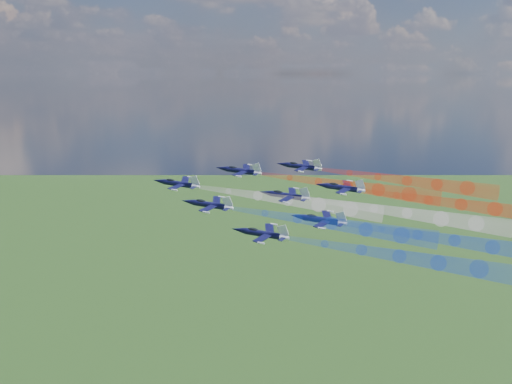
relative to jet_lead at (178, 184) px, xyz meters
name	(u,v)px	position (x,y,z in m)	size (l,w,h in m)	color
jet_lead	(178,184)	(0.00, 0.00, 0.00)	(9.83, 12.29, 3.28)	black
trail_lead	(288,200)	(20.98, -16.74, -2.42)	(4.10, 43.05, 4.10)	white
jet_inner_left	(210,205)	(2.69, -15.56, -2.32)	(9.83, 12.29, 3.28)	black
trail_inner_left	(331,224)	(23.68, -32.30, -4.75)	(4.10, 43.05, 4.10)	blue
jet_inner_right	(241,171)	(16.39, 1.26, 1.99)	(9.83, 12.29, 3.28)	black
trail_inner_right	(348,186)	(37.37, -15.48, -0.43)	(4.10, 43.05, 4.10)	red
jet_outer_left	(263,234)	(8.67, -31.36, -5.66)	(9.83, 12.29, 3.28)	black
trail_outer_left	(399,256)	(29.65, -48.10, -8.08)	(4.10, 43.05, 4.10)	blue
jet_center_third	(287,196)	(20.88, -16.34, -1.48)	(9.83, 12.29, 3.28)	black
trail_center_third	(407,213)	(41.86, -33.08, -3.90)	(4.10, 43.05, 4.10)	white
jet_outer_right	(301,167)	(33.09, 1.09, 2.18)	(9.83, 12.29, 3.28)	black
trail_outer_right	(407,181)	(54.07, -15.65, -0.25)	(4.10, 43.05, 4.10)	red
jet_rear_left	(321,220)	(22.44, -30.19, -4.31)	(9.83, 12.29, 3.28)	black
trail_rear_left	(455,241)	(43.42, -46.93, -6.73)	(4.10, 43.05, 4.10)	blue
jet_rear_right	(342,188)	(35.17, -16.60, -0.60)	(9.83, 12.29, 3.28)	black
trail_rear_right	(461,204)	(56.16, -33.34, -3.02)	(4.10, 43.05, 4.10)	red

